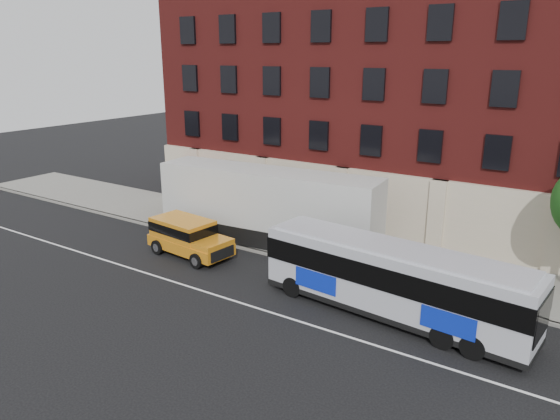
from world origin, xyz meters
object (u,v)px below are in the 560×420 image
Objects in this scene: shipping_container at (267,208)px; sign_pole at (178,210)px; yellow_suv at (187,235)px; city_bus at (393,278)px.

sign_pole is at bearing -166.96° from shipping_container.
city_bus is at bearing -2.66° from yellow_suv.
yellow_suv is at bearing -125.19° from shipping_container.
yellow_suv is at bearing -38.86° from sign_pole.
sign_pole is 15.70m from city_bus.
shipping_container is (5.88, 1.36, 0.76)m from sign_pole.
shipping_container is (2.74, 3.89, 1.05)m from yellow_suv.
yellow_suv is 4.87m from shipping_container.
sign_pole is 0.46× the size of yellow_suv.
shipping_container is at bearing 13.04° from sign_pole.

